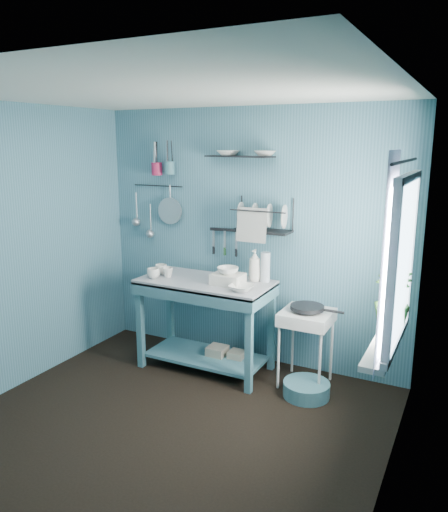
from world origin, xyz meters
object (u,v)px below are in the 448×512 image
at_px(mug_mid, 168,272).
at_px(floor_basin, 306,389).
at_px(work_counter, 206,325).
at_px(hotplate_stand, 306,348).
at_px(mug_left, 153,273).
at_px(dish_rack, 262,215).
at_px(storage_tin_large, 217,357).
at_px(soap_bottle, 255,265).
at_px(potted_plant, 392,299).
at_px(storage_tin_small, 237,361).
at_px(frying_pan, 307,307).
at_px(colander, 170,211).
at_px(mug_right, 161,269).
at_px(wash_tub, 228,279).
at_px(water_bottle, 265,267).
at_px(utensil_cup_magenta, 157,169).
at_px(utensil_cup_teal, 169,168).

bearing_deg(mug_mid, floor_basin, -1.49).
relative_size(work_counter, hotplate_stand, 1.80).
distance_m(work_counter, mug_left, 0.71).
xyz_separation_m(dish_rack, storage_tin_large, (-0.34, -0.27, -1.39)).
xyz_separation_m(work_counter, mug_mid, (-0.38, -0.06, 0.49)).
relative_size(soap_bottle, hotplate_stand, 0.43).
height_order(mug_mid, potted_plant, potted_plant).
relative_size(hotplate_stand, dish_rack, 1.27).
relative_size(potted_plant, storage_tin_small, 2.26).
distance_m(hotplate_stand, floor_basin, 0.37).
distance_m(mug_left, frying_pan, 1.49).
bearing_deg(mug_mid, hotplate_stand, 7.52).
bearing_deg(frying_pan, colander, 170.09).
relative_size(mug_left, hotplate_stand, 0.18).
distance_m(mug_right, wash_tub, 0.75).
bearing_deg(storage_tin_large, dish_rack, 38.59).
distance_m(water_bottle, dish_rack, 0.49).
bearing_deg(floor_basin, storage_tin_large, 171.25).
distance_m(mug_left, utensil_cup_magenta, 1.13).
distance_m(frying_pan, floor_basin, 0.71).
height_order(utensil_cup_magenta, storage_tin_small, utensil_cup_magenta).
relative_size(frying_pan, floor_basin, 0.74).
distance_m(mug_mid, hotplate_stand, 1.48).
distance_m(utensil_cup_teal, potted_plant, 2.60).
relative_size(work_counter, wash_tub, 4.49).
xyz_separation_m(frying_pan, dish_rack, (-0.53, 0.20, 0.76)).
xyz_separation_m(mug_left, mug_right, (-0.02, 0.16, 0.00)).
height_order(mug_left, mug_mid, mug_left).
height_order(utensil_cup_magenta, utensil_cup_teal, utensil_cup_teal).
relative_size(colander, storage_tin_large, 1.27).
bearing_deg(hotplate_stand, storage_tin_small, -169.54).
height_order(wash_tub, soap_bottle, soap_bottle).
relative_size(work_counter, mug_mid, 12.58).
bearing_deg(hotplate_stand, utensil_cup_magenta, 178.97).
bearing_deg(work_counter, soap_bottle, 16.95).
distance_m(storage_tin_large, storage_tin_small, 0.20).
distance_m(frying_pan, dish_rack, 0.95).
xyz_separation_m(wash_tub, storage_tin_large, (-0.15, 0.07, -0.83)).
height_order(dish_rack, utensil_cup_teal, utensil_cup_teal).
xyz_separation_m(soap_bottle, dish_rack, (0.02, 0.12, 0.46)).
bearing_deg(utensil_cup_teal, mug_left, -75.66).
height_order(water_bottle, dish_rack, dish_rack).
bearing_deg(mug_left, frying_pan, 10.87).
height_order(mug_mid, utensil_cup_magenta, utensil_cup_magenta).
height_order(soap_bottle, storage_tin_small, soap_bottle).
bearing_deg(potted_plant, utensil_cup_magenta, 164.62).
distance_m(dish_rack, potted_plant, 1.52).
relative_size(mug_left, storage_tin_small, 0.61).
relative_size(work_counter, mug_right, 10.23).
xyz_separation_m(mug_right, utensil_cup_teal, (-0.12, 0.37, 0.97)).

